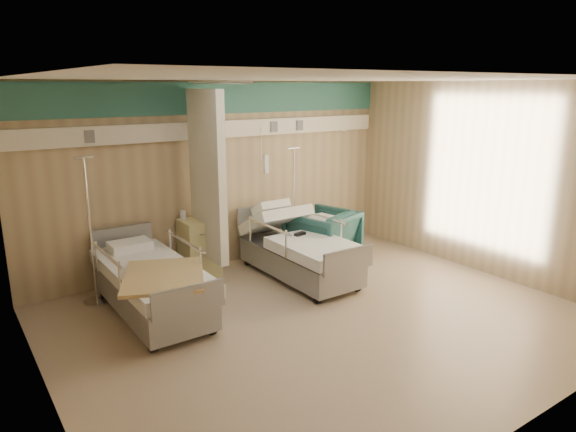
{
  "coord_description": "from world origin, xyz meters",
  "views": [
    {
      "loc": [
        -3.57,
        -4.41,
        2.72
      ],
      "look_at": [
        -0.09,
        0.6,
        1.17
      ],
      "focal_mm": 32.0,
      "sensor_mm": 36.0,
      "label": 1
    }
  ],
  "objects": [
    {
      "name": "bedside_cabinet",
      "position": [
        -0.55,
        2.2,
        0.42
      ],
      "size": [
        0.5,
        0.48,
        0.85
      ],
      "primitive_type": "cube",
      "color": "#D1C883",
      "rests_on": "ground"
    },
    {
      "name": "ground",
      "position": [
        0.0,
        0.0,
        0.0
      ],
      "size": [
        6.0,
        5.0,
        0.0
      ],
      "primitive_type": "cube",
      "color": "gray",
      "rests_on": "ground"
    },
    {
      "name": "bed_right",
      "position": [
        0.6,
        1.3,
        0.32
      ],
      "size": [
        1.0,
        2.16,
        0.63
      ],
      "primitive_type": null,
      "color": "silver",
      "rests_on": "ground"
    },
    {
      "name": "waffle_blanket",
      "position": [
        1.21,
        1.58,
        0.89
      ],
      "size": [
        0.62,
        0.57,
        0.06
      ],
      "primitive_type": "cube",
      "rotation": [
        0.0,
        0.0,
        3.27
      ],
      "color": "white",
      "rests_on": "visitor_armchair"
    },
    {
      "name": "call_remote",
      "position": [
        0.63,
        1.32,
        0.65
      ],
      "size": [
        0.19,
        0.11,
        0.04
      ],
      "primitive_type": "cube",
      "rotation": [
        0.0,
        0.0,
        0.18
      ],
      "color": "black",
      "rests_on": "bed_right"
    },
    {
      "name": "white_cup",
      "position": [
        -0.72,
        2.34,
        0.92
      ],
      "size": [
        0.11,
        0.11,
        0.13
      ],
      "primitive_type": "cylinder",
      "rotation": [
        0.0,
        0.0,
        -0.29
      ],
      "color": "white",
      "rests_on": "bedside_cabinet"
    },
    {
      "name": "iv_stand_right",
      "position": [
        1.1,
        2.15,
        0.37
      ],
      "size": [
        0.32,
        0.32,
        1.79
      ],
      "rotation": [
        0.0,
        0.0,
        0.12
      ],
      "color": "silver",
      "rests_on": "ground"
    },
    {
      "name": "visitor_armchair",
      "position": [
        1.25,
        1.58,
        0.43
      ],
      "size": [
        1.14,
        1.16,
        0.86
      ],
      "primitive_type": "imported",
      "rotation": [
        0.0,
        0.0,
        3.42
      ],
      "color": "#205151",
      "rests_on": "ground"
    },
    {
      "name": "room_walls",
      "position": [
        -0.03,
        0.25,
        1.86
      ],
      "size": [
        6.04,
        5.04,
        2.82
      ],
      "color": "tan",
      "rests_on": "ground"
    },
    {
      "name": "tan_blanket",
      "position": [
        -1.62,
        0.84,
        0.65
      ],
      "size": [
        1.24,
        1.35,
        0.04
      ],
      "primitive_type": "cube",
      "rotation": [
        0.0,
        0.0,
        -0.42
      ],
      "color": "tan",
      "rests_on": "bed_left"
    },
    {
      "name": "iv_stand_left",
      "position": [
        -2.08,
        2.06,
        0.39
      ],
      "size": [
        0.34,
        0.34,
        1.9
      ],
      "rotation": [
        0.0,
        0.0,
        0.31
      ],
      "color": "silver",
      "rests_on": "ground"
    },
    {
      "name": "toiletry_bag",
      "position": [
        -0.42,
        2.18,
        0.92
      ],
      "size": [
        0.25,
        0.17,
        0.13
      ],
      "primitive_type": "cube",
      "rotation": [
        0.0,
        0.0,
        0.09
      ],
      "color": "black",
      "rests_on": "bedside_cabinet"
    },
    {
      "name": "bed_left",
      "position": [
        -1.6,
        1.3,
        0.32
      ],
      "size": [
        1.0,
        2.16,
        0.63
      ],
      "primitive_type": null,
      "color": "silver",
      "rests_on": "ground"
    }
  ]
}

